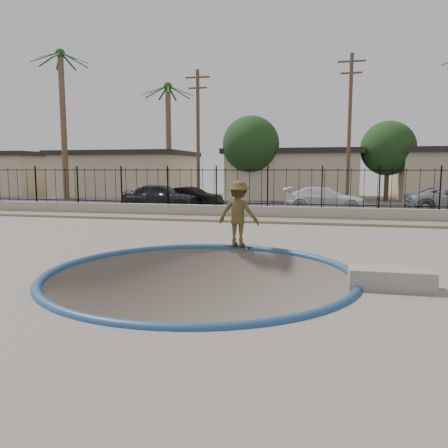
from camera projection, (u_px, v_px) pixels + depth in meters
ground at (271, 236)px, 22.53m from camera, size 120.00×120.00×2.20m
bowl_pit at (201, 274)px, 9.84m from camera, size 6.84×6.84×1.80m
coping_ring at (201, 274)px, 9.84m from camera, size 7.04×7.04×0.20m
rock_strip at (264, 220)px, 19.68m from camera, size 42.00×1.60×0.11m
retaining_wall at (267, 212)px, 20.71m from camera, size 42.00×0.45×0.60m
fence at (268, 187)px, 20.56m from camera, size 40.00×0.04×1.80m
street at (282, 207)px, 27.21m from camera, size 90.00×8.00×0.04m
house_west_far at (4, 173)px, 42.51m from camera, size 10.60×8.60×3.90m
house_west at (127, 173)px, 39.55m from camera, size 11.60×8.60×3.90m
house_center at (294, 173)px, 36.14m from camera, size 10.60×8.60×3.90m
palm_left at (62, 94)px, 32.98m from camera, size 2.30×2.30×11.30m
palm_mid at (168, 115)px, 35.41m from camera, size 2.30×2.30×9.30m
utility_pole_left at (198, 134)px, 29.92m from camera, size 1.70×0.24×9.00m
utility_pole_mid at (349, 128)px, 27.62m from camera, size 1.70×0.24×9.50m
street_tree_left at (251, 145)px, 33.17m from camera, size 4.32×4.32×6.36m
street_tree_mid at (388, 148)px, 31.90m from camera, size 3.96×3.96×5.83m
skater at (239, 216)px, 12.93m from camera, size 1.32×0.88×1.92m
skateboard at (238, 246)px, 13.05m from camera, size 0.86×0.33×0.07m
concrete_ledge at (390, 278)px, 8.64m from camera, size 1.61×0.72×0.40m
car_a at (161, 196)px, 25.14m from camera, size 4.45×1.91×1.50m
car_b at (191, 197)px, 26.08m from camera, size 3.87×1.69×1.24m
car_c at (325, 199)px, 24.54m from camera, size 4.67×2.22×1.32m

